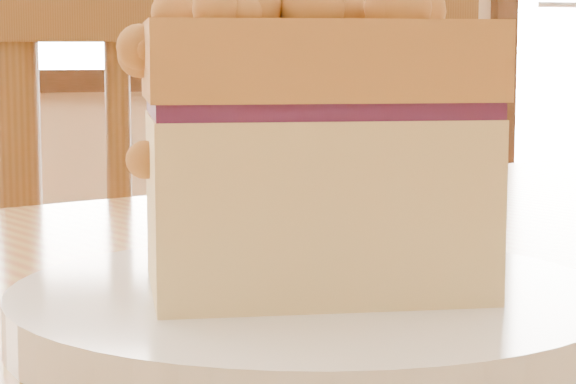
# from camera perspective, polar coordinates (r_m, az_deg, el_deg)

# --- Properties ---
(plate) EXTENTS (0.22, 0.22, 0.02)m
(plate) POSITION_cam_1_polar(r_m,az_deg,el_deg) (0.42, 1.20, -6.17)
(plate) COLOR white
(plate) RESTS_ON cafe_table_main
(cake_slice) EXTENTS (0.14, 0.11, 0.11)m
(cake_slice) POSITION_cam_1_polar(r_m,az_deg,el_deg) (0.41, 1.01, 2.61)
(cake_slice) COLOR #D8B57A
(cake_slice) RESTS_ON plate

